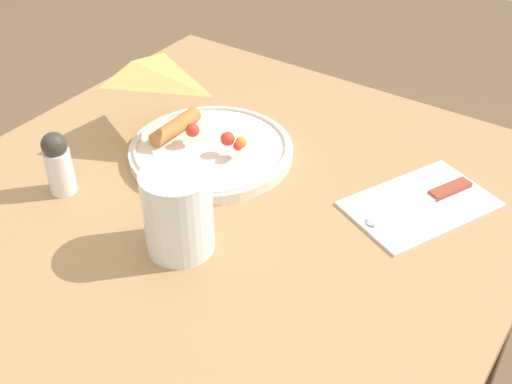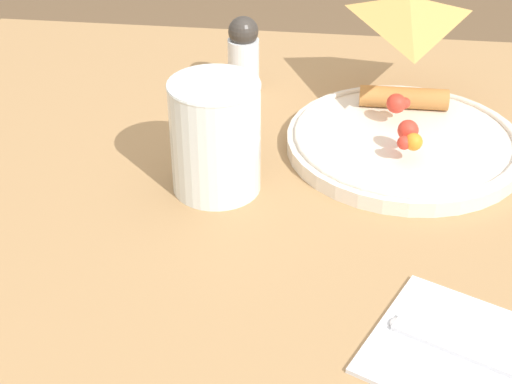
{
  "view_description": "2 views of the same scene",
  "coord_description": "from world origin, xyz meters",
  "px_view_note": "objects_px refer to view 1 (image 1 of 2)",
  "views": [
    {
      "loc": [
        0.52,
        0.43,
        1.25
      ],
      "look_at": [
        -0.01,
        0.08,
        0.77
      ],
      "focal_mm": 45.0,
      "sensor_mm": 36.0,
      "label": 1
    },
    {
      "loc": [
        -0.05,
        0.65,
        1.13
      ],
      "look_at": [
        0.02,
        0.07,
        0.74
      ],
      "focal_mm": 55.0,
      "sensor_mm": 36.0,
      "label": 2
    }
  ],
  "objects_px": {
    "plate_pizza": "(211,148)",
    "napkin_folded": "(420,204)",
    "pepper_shaker": "(58,163)",
    "milk_glass": "(178,215)",
    "dining_table": "(211,276)",
    "butter_knife": "(425,200)"
  },
  "relations": [
    {
      "from": "plate_pizza",
      "to": "pepper_shaker",
      "type": "relative_size",
      "value": 2.64
    },
    {
      "from": "dining_table",
      "to": "napkin_folded",
      "type": "bearing_deg",
      "value": 128.82
    },
    {
      "from": "napkin_folded",
      "to": "butter_knife",
      "type": "xyz_separation_m",
      "value": [
        -0.01,
        0.0,
        0.0
      ]
    },
    {
      "from": "plate_pizza",
      "to": "napkin_folded",
      "type": "distance_m",
      "value": 0.32
    },
    {
      "from": "plate_pizza",
      "to": "dining_table",
      "type": "bearing_deg",
      "value": 35.14
    },
    {
      "from": "napkin_folded",
      "to": "pepper_shaker",
      "type": "relative_size",
      "value": 2.46
    },
    {
      "from": "plate_pizza",
      "to": "pepper_shaker",
      "type": "xyz_separation_m",
      "value": [
        0.19,
        -0.12,
        0.03
      ]
    },
    {
      "from": "plate_pizza",
      "to": "napkin_folded",
      "type": "relative_size",
      "value": 1.07
    },
    {
      "from": "pepper_shaker",
      "to": "napkin_folded",
      "type": "bearing_deg",
      "value": 120.28
    },
    {
      "from": "napkin_folded",
      "to": "butter_knife",
      "type": "distance_m",
      "value": 0.01
    },
    {
      "from": "plate_pizza",
      "to": "butter_knife",
      "type": "xyz_separation_m",
      "value": [
        -0.07,
        0.32,
        -0.01
      ]
    },
    {
      "from": "dining_table",
      "to": "milk_glass",
      "type": "distance_m",
      "value": 0.18
    },
    {
      "from": "milk_glass",
      "to": "pepper_shaker",
      "type": "relative_size",
      "value": 1.19
    },
    {
      "from": "milk_glass",
      "to": "pepper_shaker",
      "type": "height_order",
      "value": "milk_glass"
    },
    {
      "from": "dining_table",
      "to": "plate_pizza",
      "type": "relative_size",
      "value": 3.65
    },
    {
      "from": "milk_glass",
      "to": "butter_knife",
      "type": "relative_size",
      "value": 0.66
    },
    {
      "from": "plate_pizza",
      "to": "butter_knife",
      "type": "relative_size",
      "value": 1.45
    },
    {
      "from": "milk_glass",
      "to": "plate_pizza",
      "type": "bearing_deg",
      "value": -153.12
    },
    {
      "from": "dining_table",
      "to": "butter_knife",
      "type": "relative_size",
      "value": 5.3
    },
    {
      "from": "dining_table",
      "to": "milk_glass",
      "type": "relative_size",
      "value": 8.06
    },
    {
      "from": "napkin_folded",
      "to": "pepper_shaker",
      "type": "height_order",
      "value": "pepper_shaker"
    },
    {
      "from": "butter_knife",
      "to": "pepper_shaker",
      "type": "bearing_deg",
      "value": -34.26
    }
  ]
}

